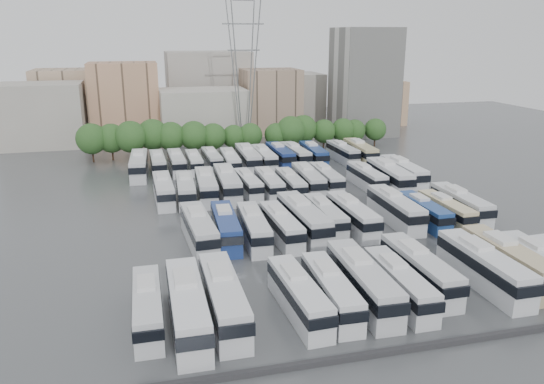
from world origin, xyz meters
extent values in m
plane|color=#424447|center=(0.00, 0.00, 0.00)|extent=(220.00, 220.00, 0.00)
cube|color=#2D2D30|center=(0.00, -33.00, 0.25)|extent=(56.00, 0.50, 0.50)
cylinder|color=black|center=(-30.32, 42.02, 1.26)|extent=(0.36, 0.36, 2.53)
sphere|color=#234C1E|center=(-30.32, 42.02, 4.70)|extent=(6.07, 6.07, 6.07)
cylinder|color=black|center=(-26.62, 42.75, 1.21)|extent=(0.36, 0.36, 2.43)
sphere|color=#234C1E|center=(-26.62, 42.75, 4.51)|extent=(5.83, 5.83, 5.83)
cylinder|color=black|center=(-22.82, 41.25, 1.32)|extent=(0.36, 0.36, 2.64)
sphere|color=#234C1E|center=(-22.82, 41.25, 4.89)|extent=(6.32, 6.32, 6.32)
cylinder|color=black|center=(-18.52, 42.83, 1.31)|extent=(0.36, 0.36, 2.62)
sphere|color=#234C1E|center=(-18.52, 42.83, 4.87)|extent=(6.29, 6.29, 6.29)
cylinder|color=black|center=(-14.92, 41.82, 1.22)|extent=(0.36, 0.36, 2.44)
sphere|color=#234C1E|center=(-14.92, 41.82, 4.53)|extent=(5.85, 5.85, 5.85)
cylinder|color=black|center=(-10.37, 41.32, 1.23)|extent=(0.36, 0.36, 2.47)
sphere|color=#234C1E|center=(-10.37, 41.32, 4.58)|extent=(5.92, 5.92, 5.92)
cylinder|color=black|center=(-6.35, 41.60, 1.13)|extent=(0.36, 0.36, 2.25)
sphere|color=#234C1E|center=(-6.35, 41.60, 4.18)|extent=(5.40, 5.40, 5.40)
cylinder|color=black|center=(-1.93, 42.19, 1.03)|extent=(0.36, 0.36, 2.05)
sphere|color=#234C1E|center=(-1.93, 42.19, 3.81)|extent=(4.93, 4.93, 4.93)
cylinder|color=black|center=(1.56, 41.90, 1.07)|extent=(0.36, 0.36, 2.14)
sphere|color=#234C1E|center=(1.56, 41.90, 3.98)|extent=(5.14, 5.14, 5.14)
cylinder|color=black|center=(7.12, 41.74, 1.04)|extent=(0.36, 0.36, 2.07)
sphere|color=#234C1E|center=(7.12, 41.74, 3.85)|extent=(4.98, 4.98, 4.98)
cylinder|color=black|center=(10.20, 41.17, 1.28)|extent=(0.36, 0.36, 2.56)
sphere|color=#234C1E|center=(10.20, 41.17, 4.75)|extent=(6.14, 6.14, 6.14)
cylinder|color=black|center=(13.51, 42.82, 1.26)|extent=(0.36, 0.36, 2.51)
sphere|color=#234C1E|center=(13.51, 42.82, 4.66)|extent=(6.03, 6.03, 6.03)
cylinder|color=black|center=(18.17, 42.52, 1.08)|extent=(0.36, 0.36, 2.16)
sphere|color=#234C1E|center=(18.17, 42.52, 4.01)|extent=(5.18, 5.18, 5.18)
cylinder|color=black|center=(22.66, 42.59, 1.09)|extent=(0.36, 0.36, 2.18)
sphere|color=#234C1E|center=(22.66, 42.59, 4.05)|extent=(5.23, 5.23, 5.23)
cylinder|color=black|center=(25.51, 42.84, 1.03)|extent=(0.36, 0.36, 2.05)
sphere|color=#234C1E|center=(25.51, 42.84, 3.81)|extent=(4.92, 4.92, 4.92)
cylinder|color=black|center=(30.48, 42.75, 1.03)|extent=(0.36, 0.36, 2.07)
sphere|color=#234C1E|center=(30.48, 42.75, 3.84)|extent=(4.96, 4.96, 4.96)
cube|color=#9E998E|center=(-42.00, 62.00, 7.00)|extent=(18.00, 14.00, 14.00)
cube|color=tan|center=(-24.00, 68.00, 9.00)|extent=(16.00, 12.00, 18.00)
cube|color=#ADA89E|center=(-6.00, 60.00, 6.00)|extent=(20.00, 14.00, 12.00)
cube|color=gray|center=(12.00, 66.00, 8.00)|extent=(14.00, 12.00, 16.00)
cube|color=gray|center=(-2.00, 80.00, 10.00)|extent=(22.00, 16.00, 20.00)
cube|color=tan|center=(-38.00, 78.00, 8.00)|extent=(16.00, 14.00, 16.00)
cube|color=#A39E93|center=(20.00, 78.00, 7.00)|extent=(18.00, 14.00, 14.00)
cube|color=tan|center=(44.00, 72.00, 6.00)|extent=(14.00, 12.00, 12.00)
cube|color=gray|center=(-14.00, 74.00, 5.00)|extent=(12.00, 10.00, 10.00)
cube|color=silver|center=(34.00, 58.00, 13.00)|extent=(14.00, 14.00, 26.00)
cylinder|color=slate|center=(0.00, 48.00, 17.00)|extent=(2.90, 2.91, 33.83)
cylinder|color=slate|center=(0.00, 52.00, 17.00)|extent=(2.90, 2.91, 33.83)
cylinder|color=slate|center=(4.00, 48.00, 17.00)|extent=(2.90, 2.91, 33.83)
cylinder|color=slate|center=(4.00, 52.00, 17.00)|extent=(2.90, 2.91, 33.83)
cube|color=slate|center=(2.00, 50.00, 31.28)|extent=(4.50, 0.30, 0.30)
cube|color=slate|center=(2.00, 50.00, 26.52)|extent=(9.00, 0.30, 0.30)
cube|color=slate|center=(2.00, 50.00, 21.08)|extent=(7.00, 0.30, 0.30)
cube|color=silver|center=(-21.45, -23.56, 1.57)|extent=(2.42, 11.07, 3.13)
cube|color=black|center=(-21.45, -23.70, 2.16)|extent=(2.54, 11.23, 0.92)
cube|color=silver|center=(-21.44, -22.18, 3.33)|extent=(1.59, 2.96, 0.41)
cube|color=white|center=(-18.12, -25.01, 1.86)|extent=(2.86, 13.14, 3.72)
cube|color=black|center=(-18.12, -25.17, 2.57)|extent=(3.00, 13.34, 1.09)
cube|color=silver|center=(-18.11, -23.37, 3.96)|extent=(1.88, 3.51, 0.48)
cube|color=silver|center=(-14.87, -24.17, 1.84)|extent=(2.76, 12.96, 3.67)
cube|color=black|center=(-14.87, -24.34, 2.54)|extent=(2.89, 13.15, 1.08)
cube|color=silver|center=(-14.87, -22.55, 3.91)|extent=(1.84, 3.46, 0.48)
cube|color=silver|center=(-8.15, -24.98, 1.64)|extent=(2.96, 11.69, 3.29)
cube|color=black|center=(-8.14, -25.12, 2.27)|extent=(3.09, 11.87, 0.97)
cube|color=silver|center=(-8.21, -23.53, 3.50)|extent=(1.78, 3.16, 0.43)
cube|color=silver|center=(-4.98, -24.76, 1.63)|extent=(2.76, 11.54, 3.25)
cube|color=black|center=(-4.99, -24.91, 2.25)|extent=(2.88, 11.71, 0.96)
cube|color=silver|center=(-4.94, -23.33, 3.46)|extent=(1.71, 3.10, 0.42)
cube|color=silver|center=(-1.59, -24.18, 1.85)|extent=(3.10, 13.13, 3.70)
cube|color=black|center=(-1.60, -24.35, 2.56)|extent=(3.23, 13.33, 1.09)
cube|color=silver|center=(-1.55, -22.55, 3.94)|extent=(1.94, 3.53, 0.48)
cube|color=silver|center=(1.78, -24.99, 1.63)|extent=(2.60, 11.51, 3.25)
cube|color=black|center=(1.78, -25.14, 2.25)|extent=(2.72, 11.69, 0.96)
cube|color=silver|center=(1.80, -23.56, 3.46)|extent=(1.67, 3.08, 0.42)
cube|color=silver|center=(5.13, -22.79, 1.74)|extent=(2.69, 12.27, 3.47)
cube|color=black|center=(5.13, -22.94, 2.40)|extent=(2.81, 12.45, 1.02)
cube|color=silver|center=(5.12, -21.26, 3.70)|extent=(1.76, 3.28, 0.45)
cube|color=silver|center=(11.51, -24.13, 1.84)|extent=(2.80, 12.97, 3.67)
cube|color=black|center=(11.51, -24.30, 2.54)|extent=(2.93, 13.16, 1.08)
cube|color=silver|center=(11.52, -22.51, 3.91)|extent=(1.85, 3.46, 0.48)
cube|color=tan|center=(14.92, -23.36, 1.81)|extent=(2.79, 12.81, 3.62)
cube|color=black|center=(14.92, -23.52, 2.51)|extent=(2.92, 13.00, 1.07)
cube|color=silver|center=(14.93, -21.76, 3.86)|extent=(1.83, 3.42, 0.47)
cube|color=silver|center=(18.10, -24.49, 1.63)|extent=(2.90, 11.60, 3.26)
cube|color=black|center=(18.09, -24.64, 2.26)|extent=(3.02, 11.78, 0.96)
cube|color=silver|center=(18.15, -23.06, 3.47)|extent=(1.75, 3.13, 0.42)
cube|color=silver|center=(-14.97, -6.31, 1.78)|extent=(3.30, 12.67, 3.56)
cube|color=black|center=(-14.96, -6.46, 2.46)|extent=(3.44, 12.87, 1.05)
cube|color=silver|center=(-15.05, -4.74, 3.79)|extent=(1.95, 3.43, 0.46)
cube|color=navy|center=(-11.65, -5.88, 1.68)|extent=(3.05, 11.97, 3.36)
cube|color=black|center=(-11.66, -6.03, 2.32)|extent=(3.18, 12.15, 0.99)
cube|color=silver|center=(-11.58, -4.40, 3.58)|extent=(1.82, 3.24, 0.44)
cube|color=silver|center=(-8.38, -6.92, 1.66)|extent=(3.02, 11.82, 3.32)
cube|color=black|center=(-8.39, -7.06, 2.29)|extent=(3.14, 12.00, 0.98)
cube|color=silver|center=(-8.31, -5.45, 3.53)|extent=(1.80, 3.20, 0.43)
cube|color=silver|center=(-4.93, -7.02, 1.63)|extent=(2.87, 11.56, 3.25)
cube|color=black|center=(-4.93, -7.17, 2.25)|extent=(2.99, 11.74, 0.96)
cube|color=silver|center=(-4.99, -5.59, 3.46)|extent=(1.74, 3.12, 0.42)
cube|color=silver|center=(-1.79, -6.04, 1.90)|extent=(3.39, 13.48, 3.79)
cube|color=black|center=(-1.78, -6.21, 2.62)|extent=(3.53, 13.69, 1.11)
cube|color=silver|center=(-1.86, -4.37, 4.04)|extent=(2.04, 3.64, 0.49)
cube|color=silver|center=(1.63, -4.70, 1.59)|extent=(2.39, 11.26, 3.19)
cube|color=black|center=(1.63, -4.84, 2.20)|extent=(2.51, 11.43, 0.94)
cube|color=silver|center=(1.63, -3.29, 3.40)|extent=(1.60, 3.00, 0.41)
cube|color=silver|center=(4.99, -5.69, 1.72)|extent=(2.84, 12.18, 3.44)
cube|color=black|center=(4.99, -5.84, 2.37)|extent=(2.96, 12.36, 1.01)
cube|color=silver|center=(4.96, -4.18, 3.66)|extent=(1.79, 3.27, 0.44)
cube|color=silver|center=(11.54, -4.81, 1.79)|extent=(2.89, 12.68, 3.58)
cube|color=black|center=(11.54, -4.96, 2.48)|extent=(3.02, 12.87, 1.05)
cube|color=silver|center=(11.56, -3.23, 3.81)|extent=(1.84, 3.40, 0.46)
cube|color=navy|center=(15.04, -6.18, 1.54)|extent=(2.33, 10.86, 3.07)
cube|color=black|center=(15.05, -6.31, 2.13)|extent=(2.44, 11.02, 0.90)
cube|color=silver|center=(15.04, -4.82, 3.27)|extent=(1.54, 2.90, 0.40)
cube|color=beige|center=(18.24, -6.40, 1.53)|extent=(2.53, 10.87, 3.07)
cube|color=black|center=(18.24, -6.54, 2.12)|extent=(2.64, 11.03, 0.90)
cube|color=silver|center=(18.21, -5.05, 3.26)|extent=(1.59, 2.92, 0.40)
cube|color=silver|center=(21.37, -4.99, 1.70)|extent=(2.83, 12.08, 3.41)
cube|color=black|center=(21.37, -5.14, 2.36)|extent=(2.96, 12.27, 1.00)
cube|color=silver|center=(21.41, -3.49, 3.63)|extent=(1.78, 3.25, 0.44)
cube|color=silver|center=(-18.16, 12.27, 1.68)|extent=(2.74, 11.93, 3.37)
cube|color=black|center=(-18.15, 12.12, 2.33)|extent=(2.86, 12.11, 0.99)
cube|color=silver|center=(-18.18, 13.76, 3.58)|extent=(1.74, 3.20, 0.44)
cube|color=silver|center=(-14.90, 11.72, 1.66)|extent=(2.99, 11.82, 3.32)
cube|color=black|center=(-14.90, 11.57, 2.30)|extent=(3.12, 12.00, 0.98)
cube|color=silver|center=(-14.83, 13.18, 3.54)|extent=(1.79, 3.19, 0.43)
cube|color=silver|center=(-11.67, 12.42, 1.78)|extent=(3.29, 12.66, 3.55)
cube|color=black|center=(-11.67, 12.26, 2.46)|extent=(3.43, 12.86, 1.05)
cube|color=silver|center=(-11.59, 13.98, 3.78)|extent=(1.94, 3.43, 0.46)
cube|color=silver|center=(-8.32, 12.71, 1.88)|extent=(3.26, 13.37, 3.76)
cube|color=black|center=(-8.32, 12.54, 2.60)|extent=(3.40, 13.57, 1.11)
cube|color=silver|center=(-8.26, 14.37, 4.01)|extent=(2.00, 3.60, 0.49)
cube|color=silver|center=(-4.98, 12.94, 1.53)|extent=(2.75, 10.86, 3.05)
cube|color=black|center=(-4.98, 12.81, 2.11)|extent=(2.87, 11.02, 0.90)
cube|color=silver|center=(-5.04, 14.28, 3.25)|extent=(1.65, 2.93, 0.39)
cube|color=silver|center=(-1.78, 11.91, 1.61)|extent=(2.55, 11.39, 3.22)
cube|color=black|center=(-1.78, 11.77, 2.23)|extent=(2.67, 11.56, 0.95)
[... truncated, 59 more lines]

